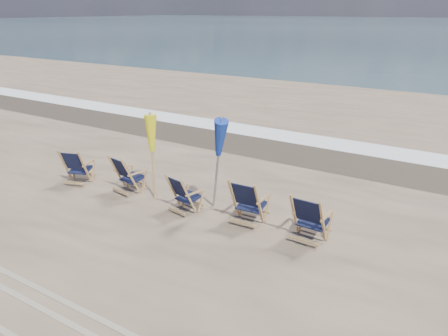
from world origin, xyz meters
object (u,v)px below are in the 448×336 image
object	(u,v)px
umbrella_yellow	(151,138)
umbrella_blue	(217,136)
beach_chair_1	(130,178)
beach_chair_3	(259,206)
beach_chair_0	(84,168)
beach_chair_2	(188,198)
beach_chair_4	(322,223)

from	to	relation	value
umbrella_yellow	umbrella_blue	world-z (taller)	umbrella_blue
beach_chair_1	beach_chair_3	size ratio (longest dim) A/B	0.95
beach_chair_0	umbrella_yellow	distance (m)	2.22
beach_chair_0	beach_chair_2	distance (m)	3.30
beach_chair_0	umbrella_yellow	bearing A→B (deg)	173.18
beach_chair_3	umbrella_blue	xyz separation A→B (m)	(-1.15, 0.21, 1.25)
beach_chair_1	beach_chair_4	distance (m)	4.74
beach_chair_1	beach_chair_3	world-z (taller)	beach_chair_3
beach_chair_2	beach_chair_3	bearing A→B (deg)	-156.10
beach_chair_3	umbrella_yellow	world-z (taller)	umbrella_yellow
beach_chair_0	beach_chair_1	bearing A→B (deg)	165.69
beach_chair_1	beach_chair_2	world-z (taller)	beach_chair_1
beach_chair_0	umbrella_yellow	size ratio (longest dim) A/B	0.50
beach_chair_0	umbrella_yellow	xyz separation A→B (m)	(1.95, 0.41, 0.98)
umbrella_yellow	beach_chair_0	bearing A→B (deg)	-168.28
beach_chair_4	umbrella_yellow	distance (m)	4.37
beach_chair_3	umbrella_yellow	distance (m)	3.05
beach_chair_0	beach_chair_2	size ratio (longest dim) A/B	1.08
beach_chair_1	beach_chair_3	distance (m)	3.37
beach_chair_3	beach_chair_4	size ratio (longest dim) A/B	1.01
beach_chair_2	beach_chair_0	bearing A→B (deg)	11.17
beach_chair_0	beach_chair_4	size ratio (longest dim) A/B	0.95
beach_chair_3	umbrella_yellow	bearing A→B (deg)	-4.38
beach_chair_4	beach_chair_0	bearing A→B (deg)	4.37
beach_chair_1	beach_chair_2	distance (m)	1.83
umbrella_yellow	beach_chair_3	bearing A→B (deg)	-2.27
beach_chair_4	beach_chair_1	bearing A→B (deg)	3.77
beach_chair_0	beach_chair_2	world-z (taller)	beach_chair_0
beach_chair_0	beach_chair_1	xyz separation A→B (m)	(1.48, 0.11, 0.01)
beach_chair_0	beach_chair_4	xyz separation A→B (m)	(6.22, 0.25, 0.02)
beach_chair_0	umbrella_blue	size ratio (longest dim) A/B	0.43
beach_chair_3	beach_chair_2	bearing A→B (deg)	9.94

